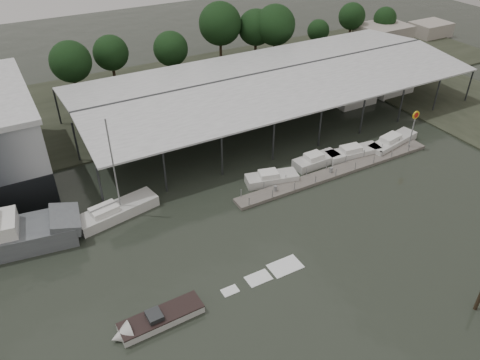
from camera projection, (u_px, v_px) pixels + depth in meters
ground at (279, 265)px, 44.17m from camera, size 200.00×200.00×0.00m
land_strip_far at (135, 101)px, 74.57m from camera, size 140.00×30.00×0.30m
covered_boat_shed at (274, 75)px, 67.88m from camera, size 58.24×24.00×6.96m
floating_dock at (337, 171)px, 57.33m from camera, size 28.00×2.00×1.40m
shell_fuel_sign at (414, 123)px, 60.07m from camera, size 1.10×0.18×5.55m
distant_commercial_buildings at (398, 33)px, 99.27m from camera, size 22.00×8.00×4.00m
white_sailboat at (116, 211)px, 50.01m from camera, size 9.16×4.25×11.63m
speedboat_underway at (154, 321)px, 38.27m from camera, size 18.72×2.75×2.00m
moored_cruiser_0 at (271, 178)px, 55.36m from camera, size 6.51×3.63×1.70m
moored_cruiser_1 at (316, 160)px, 58.75m from camera, size 6.18×2.37×1.70m
moored_cruiser_2 at (353, 153)px, 60.30m from camera, size 7.55×3.01×1.70m
moored_cruiser_3 at (392, 142)px, 62.64m from camera, size 8.61×3.82×1.70m
horizon_tree_line at (231, 32)px, 83.79m from camera, size 69.93×11.85×11.57m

